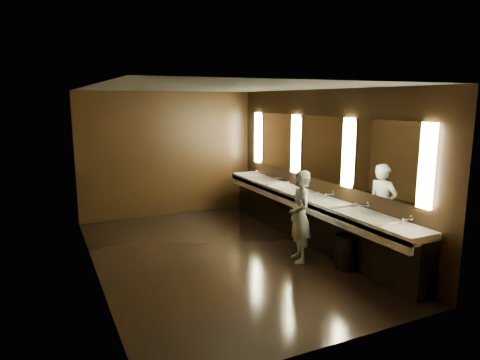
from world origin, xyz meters
name	(u,v)px	position (x,y,z in m)	size (l,w,h in m)	color
floor	(220,256)	(0.00, 0.00, 0.00)	(6.00, 6.00, 0.00)	black
ceiling	(219,88)	(0.00, 0.00, 2.80)	(4.00, 6.00, 0.02)	#2D2D2B
wall_back	(169,154)	(0.00, 3.00, 1.40)	(4.00, 0.02, 2.80)	black
wall_front	(333,221)	(0.00, -3.00, 1.40)	(4.00, 0.02, 2.80)	black
wall_left	(92,185)	(-2.00, 0.00, 1.40)	(0.02, 6.00, 2.80)	black
wall_right	(320,167)	(2.00, 0.00, 1.40)	(0.02, 6.00, 2.80)	black
sink_counter	(309,216)	(1.79, 0.00, 0.50)	(0.55, 5.40, 1.01)	black
mirror_band	(320,148)	(1.98, 0.00, 1.75)	(0.06, 5.03, 1.15)	#FCF5B8
person	(300,216)	(1.09, -0.75, 0.75)	(0.55, 0.36, 1.50)	#8EACD3
trash_bin	(346,252)	(1.58, -1.35, 0.27)	(0.35, 0.35, 0.54)	black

